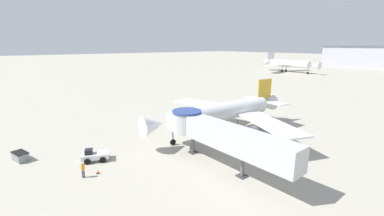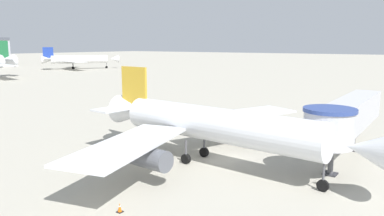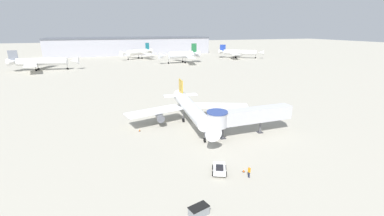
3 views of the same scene
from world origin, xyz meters
TOP-DOWN VIEW (x-y plane):
  - ground_plane at (0.00, 0.00)m, footprint 800.00×800.00m
  - main_airplane at (-1.79, 0.42)m, footprint 29.69×27.73m
  - jet_bridge at (6.31, -9.26)m, footprint 18.87×4.10m
  - traffic_cone_starboard_wing at (9.81, -1.14)m, footprint 0.49×0.49m
  - traffic_cone_port_wing at (-13.57, -0.22)m, footprint 0.38×0.38m
  - background_jet_blue_tail at (75.48, 118.28)m, footprint 29.95×28.25m

SIDE VIEW (x-z plane):
  - ground_plane at x=0.00m, z-range 0.00..0.00m
  - traffic_cone_port_wing at x=-13.57m, z-range -0.02..0.62m
  - traffic_cone_starboard_wing at x=9.81m, z-range -0.02..0.78m
  - main_airplane at x=-1.79m, z-range -0.62..7.81m
  - jet_bridge at x=6.31m, z-range 1.23..7.06m
  - background_jet_blue_tail at x=75.48m, z-range -0.55..8.93m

